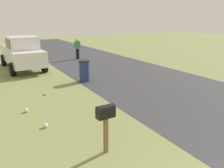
{
  "coord_description": "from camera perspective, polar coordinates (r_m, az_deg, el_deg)",
  "views": [
    {
      "loc": [
        -1.18,
        3.25,
        3.14
      ],
      "look_at": [
        5.44,
        -0.4,
        1.01
      ],
      "focal_mm": 37.4,
      "sensor_mm": 36.0,
      "label": 1
    }
  ],
  "objects": [
    {
      "name": "road_asphalt",
      "position": [
        10.7,
        15.81,
        -1.93
      ],
      "size": [
        60.0,
        6.53,
        0.01
      ],
      "primitive_type": "cube",
      "color": "#38383D",
      "rests_on": "ground"
    },
    {
      "name": "mailbox",
      "position": [
        5.48,
        -1.57,
        -7.63
      ],
      "size": [
        0.23,
        0.46,
        1.22
      ],
      "rotation": [
        0.0,
        0.0,
        0.07
      ],
      "color": "brown",
      "rests_on": "ground"
    },
    {
      "name": "pickup_truck",
      "position": [
        15.88,
        -21.15,
        7.32
      ],
      "size": [
        5.47,
        2.27,
        2.09
      ],
      "rotation": [
        0.0,
        0.0,
        3.19
      ],
      "color": "silver",
      "rests_on": "ground"
    },
    {
      "name": "trash_bin",
      "position": [
        12.03,
        -6.77,
        3.2
      ],
      "size": [
        0.54,
        0.54,
        1.09
      ],
      "color": "navy",
      "rests_on": "ground"
    },
    {
      "name": "pedestrian",
      "position": [
        18.81,
        -8.47,
        8.91
      ],
      "size": [
        0.3,
        0.55,
        1.66
      ],
      "rotation": [
        0.0,
        0.0,
        5.97
      ],
      "color": "black",
      "rests_on": "ground"
    },
    {
      "name": "litter_bag_midfield_b",
      "position": [
        8.65,
        -20.23,
        -6.06
      ],
      "size": [
        0.14,
        0.14,
        0.14
      ],
      "primitive_type": "sphere",
      "color": "silver",
      "rests_on": "ground"
    },
    {
      "name": "litter_bottle_midfield_a",
      "position": [
        10.33,
        -16.04,
        -2.39
      ],
      "size": [
        0.23,
        0.1,
        0.07
      ],
      "primitive_type": "cylinder",
      "rotation": [
        0.0,
        1.57,
        3.3
      ],
      "color": "#B2D8BF",
      "rests_on": "ground"
    },
    {
      "name": "litter_bag_by_mailbox",
      "position": [
        7.31,
        -15.94,
        -9.72
      ],
      "size": [
        0.14,
        0.14,
        0.14
      ],
      "primitive_type": "sphere",
      "color": "silver",
      "rests_on": "ground"
    }
  ]
}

